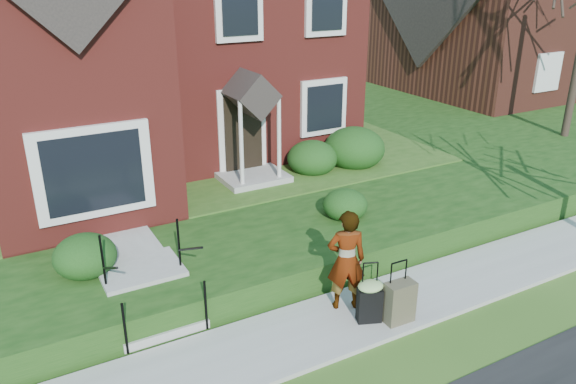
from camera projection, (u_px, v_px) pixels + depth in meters
ground at (330, 327)px, 9.39m from camera, size 120.00×120.00×0.00m
sidewalk at (330, 325)px, 9.37m from camera, size 60.00×1.60×0.08m
terrace at (257, 127)px, 19.91m from camera, size 44.00×20.00×0.60m
walkway at (107, 215)px, 12.08m from camera, size 1.20×6.00×0.06m
front_steps at (149, 290)px, 9.58m from camera, size 1.40×2.02×1.50m
foundation_shrubs at (231, 175)px, 13.05m from camera, size 9.69×4.02×1.15m
woman at (346, 260)px, 9.49m from camera, size 0.78×0.66×1.82m
suitcase_black at (370, 299)px, 9.28m from camera, size 0.55×0.50×1.08m
suitcase_olive at (399, 302)px, 9.29m from camera, size 0.51×0.30×1.10m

